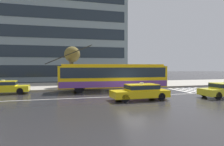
# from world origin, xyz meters

# --- Properties ---
(ground_plane) EXTENTS (160.00, 160.00, 0.00)m
(ground_plane) POSITION_xyz_m (0.00, 0.00, 0.00)
(ground_plane) COLOR #262425
(sidewalk_slab) EXTENTS (80.00, 10.00, 0.14)m
(sidewalk_slab) POSITION_xyz_m (0.00, 9.81, 0.07)
(sidewalk_slab) COLOR gray
(sidewalk_slab) RESTS_ON ground_plane
(crosswalk_stripe_edge_near) EXTENTS (0.44, 4.40, 0.01)m
(crosswalk_stripe_edge_near) POSITION_xyz_m (6.19, 1.41, 0.00)
(crosswalk_stripe_edge_near) COLOR beige
(crosswalk_stripe_edge_near) RESTS_ON ground_plane
(crosswalk_stripe_inner_a) EXTENTS (0.44, 4.40, 0.01)m
(crosswalk_stripe_inner_a) POSITION_xyz_m (7.09, 1.41, 0.00)
(crosswalk_stripe_inner_a) COLOR beige
(crosswalk_stripe_inner_a) RESTS_ON ground_plane
(crosswalk_stripe_center) EXTENTS (0.44, 4.40, 0.01)m
(crosswalk_stripe_center) POSITION_xyz_m (7.99, 1.41, 0.00)
(crosswalk_stripe_center) COLOR beige
(crosswalk_stripe_center) RESTS_ON ground_plane
(crosswalk_stripe_inner_b) EXTENTS (0.44, 4.40, 0.01)m
(crosswalk_stripe_inner_b) POSITION_xyz_m (8.89, 1.41, 0.00)
(crosswalk_stripe_inner_b) COLOR beige
(crosswalk_stripe_inner_b) RESTS_ON ground_plane
(crosswalk_stripe_edge_far) EXTENTS (0.44, 4.40, 0.01)m
(crosswalk_stripe_edge_far) POSITION_xyz_m (9.79, 1.41, 0.00)
(crosswalk_stripe_edge_far) COLOR beige
(crosswalk_stripe_edge_far) RESTS_ON ground_plane
(lane_centre_line) EXTENTS (72.00, 0.14, 0.01)m
(lane_centre_line) POSITION_xyz_m (0.00, -1.20, 0.00)
(lane_centre_line) COLOR silver
(lane_centre_line) RESTS_ON ground_plane
(trolleybus) EXTENTS (13.16, 2.94, 5.02)m
(trolleybus) POSITION_xyz_m (-0.99, 3.21, 1.61)
(trolleybus) COLOR yellow
(trolleybus) RESTS_ON ground_plane
(taxi_oncoming_near) EXTENTS (4.64, 1.89, 1.39)m
(taxi_oncoming_near) POSITION_xyz_m (-0.58, -3.39, 0.70)
(taxi_oncoming_near) COLOR yellow
(taxi_oncoming_near) RESTS_ON ground_plane
(taxi_queued_behind_bus) EXTENTS (4.40, 1.81, 1.39)m
(taxi_queued_behind_bus) POSITION_xyz_m (-11.98, 3.44, 0.70)
(taxi_queued_behind_bus) COLOR yellow
(taxi_queued_behind_bus) RESTS_ON ground_plane
(bus_shelter) EXTENTS (3.58, 1.89, 2.46)m
(bus_shelter) POSITION_xyz_m (-2.45, 6.89, 2.03)
(bus_shelter) COLOR gray
(bus_shelter) RESTS_ON sidewalk_slab
(pedestrian_at_shelter) EXTENTS (1.04, 1.04, 1.99)m
(pedestrian_at_shelter) POSITION_xyz_m (-2.07, 5.50, 1.74)
(pedestrian_at_shelter) COLOR #223A4A
(pedestrian_at_shelter) RESTS_ON sidewalk_slab
(pedestrian_approaching_curb) EXTENTS (1.17, 1.17, 1.93)m
(pedestrian_approaching_curb) POSITION_xyz_m (2.82, 6.45, 1.65)
(pedestrian_approaching_curb) COLOR black
(pedestrian_approaching_curb) RESTS_ON sidewalk_slab
(street_tree_bare) EXTENTS (2.03, 2.28, 5.12)m
(street_tree_bare) POSITION_xyz_m (-5.07, 8.24, 4.14)
(street_tree_bare) COLOR brown
(street_tree_bare) RESTS_ON sidewalk_slab
(office_tower_corner_left) EXTENTS (23.89, 11.25, 17.55)m
(office_tower_corner_left) POSITION_xyz_m (-5.39, 24.62, 8.78)
(office_tower_corner_left) COLOR gray
(office_tower_corner_left) RESTS_ON ground_plane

